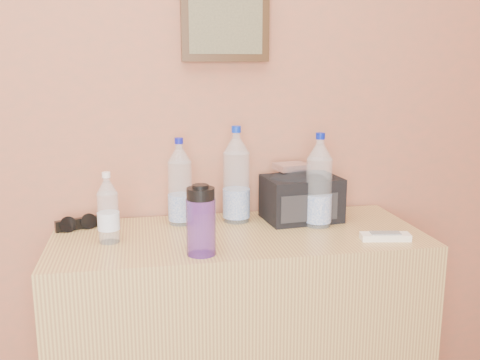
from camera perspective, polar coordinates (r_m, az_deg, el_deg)
The scene contains 11 objects.
picture_frame at distance 1.88m, azimuth -1.58°, elevation 16.33°, with size 0.30×0.03×0.25m, color #382311, non-canonical shape.
dresser at distance 1.87m, azimuth -0.15°, elevation -16.48°, with size 1.18×0.49×0.74m, color tan.
pet_large_b at distance 1.80m, azimuth -6.42°, elevation -0.66°, with size 0.08×0.08×0.29m.
pet_large_c at distance 1.82m, azimuth -0.39°, elevation 0.02°, with size 0.09×0.09×0.33m.
pet_large_d at distance 1.79m, azimuth 8.41°, elevation -0.56°, with size 0.08×0.08×0.31m.
pet_small at distance 1.66m, azimuth -13.89°, elevation -3.31°, with size 0.06×0.06×0.22m.
nalgene_bottle at distance 1.51m, azimuth -4.19°, elevation -4.32°, with size 0.08×0.08×0.20m.
sunglasses at distance 1.84m, azimuth -16.96°, elevation -4.50°, with size 0.14×0.05×0.04m, color black, non-canonical shape.
ac_remote at distance 1.72m, azimuth 15.23°, elevation -5.85°, with size 0.15×0.05×0.02m, color white.
toiletry_bag at distance 1.86m, azimuth 6.56°, elevation -1.65°, with size 0.25×0.18×0.17m, color black, non-canonical shape.
foil_packet at distance 1.86m, azimuth 5.50°, elevation 1.41°, with size 0.11×0.09×0.02m, color white.
Camera 1 is at (0.22, 0.12, 1.27)m, focal length 40.00 mm.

